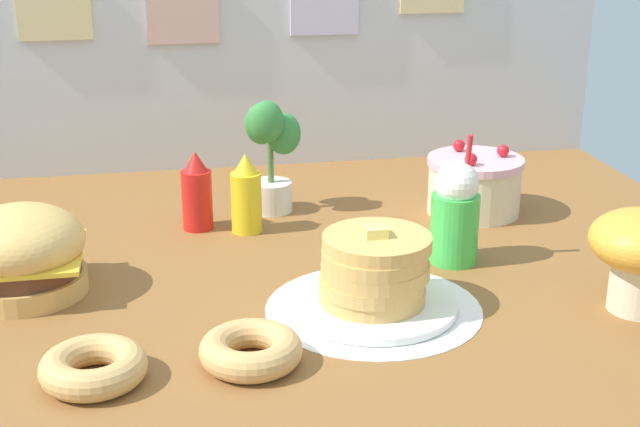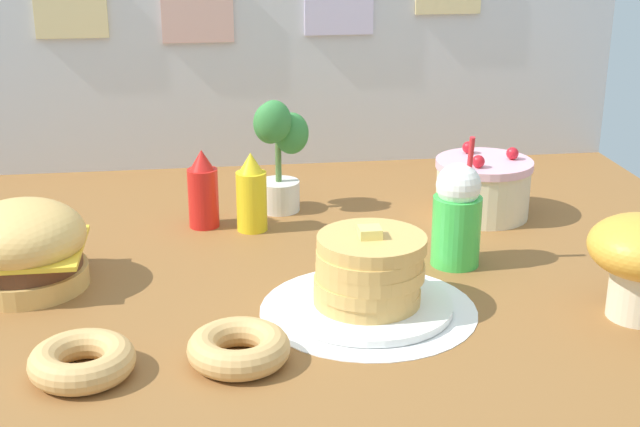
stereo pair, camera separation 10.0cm
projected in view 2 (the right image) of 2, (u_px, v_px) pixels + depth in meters
name	position (u px, v px, depth m)	size (l,w,h in m)	color
ground_plane	(307.00, 294.00, 2.01)	(2.26, 2.03, 0.02)	brown
back_wall	(268.00, 30.00, 2.80)	(2.26, 0.04, 0.86)	silver
doily_mat	(368.00, 309.00, 1.91)	(0.46, 0.46, 0.00)	white
burger	(23.00, 247.00, 1.99)	(0.28, 0.28, 0.20)	#DBA859
pancake_stack	(369.00, 277.00, 1.88)	(0.36, 0.36, 0.18)	white
layer_cake	(483.00, 187.00, 2.45)	(0.26, 0.26, 0.19)	beige
ketchup_bottle	(203.00, 191.00, 2.36)	(0.08, 0.08, 0.21)	red
mustard_bottle	(251.00, 195.00, 2.33)	(0.08, 0.08, 0.21)	yellow
cream_soda_cup	(457.00, 215.00, 2.11)	(0.12, 0.12, 0.32)	green
donut_pink_glaze	(82.00, 360.00, 1.64)	(0.20, 0.20, 0.06)	tan
donut_chocolate	(239.00, 347.00, 1.69)	(0.20, 0.20, 0.06)	tan
potted_plant	(279.00, 151.00, 2.45)	(0.15, 0.13, 0.32)	white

